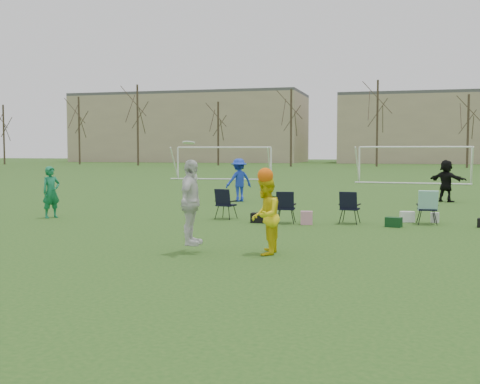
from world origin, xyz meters
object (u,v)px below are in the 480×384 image
(goal_left, at_px, (224,154))
(fielder_green_near, at_px, (51,192))
(fielder_black, at_px, (446,181))
(center_contest, at_px, (227,208))
(goal_mid, at_px, (414,154))
(fielder_blue, at_px, (239,180))

(goal_left, bearing_deg, fielder_green_near, -90.28)
(fielder_black, relative_size, center_contest, 0.75)
(fielder_black, bearing_deg, center_contest, 103.59)
(fielder_green_near, distance_m, goal_mid, 27.76)
(fielder_blue, xyz_separation_m, goal_mid, (7.51, 17.52, 1.01))
(fielder_green_near, distance_m, fielder_blue, 8.71)
(goal_left, height_order, goal_mid, same)
(center_contest, bearing_deg, fielder_blue, 104.06)
(fielder_green_near, distance_m, fielder_black, 16.08)
(fielder_black, relative_size, goal_mid, 0.24)
(fielder_blue, distance_m, fielder_black, 8.82)
(fielder_blue, relative_size, center_contest, 0.77)
(fielder_black, distance_m, goal_mid, 15.45)
(center_contest, bearing_deg, goal_left, 106.71)
(goal_mid, bearing_deg, fielder_blue, -109.21)
(fielder_green_near, distance_m, center_contest, 8.94)
(fielder_green_near, bearing_deg, fielder_blue, -0.92)
(center_contest, relative_size, goal_mid, 0.32)
(center_contest, distance_m, goal_mid, 30.45)
(fielder_black, bearing_deg, goal_mid, -52.43)
(goal_mid, bearing_deg, center_contest, -94.23)
(fielder_black, xyz_separation_m, center_contest, (-5.40, -14.74, 0.08))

